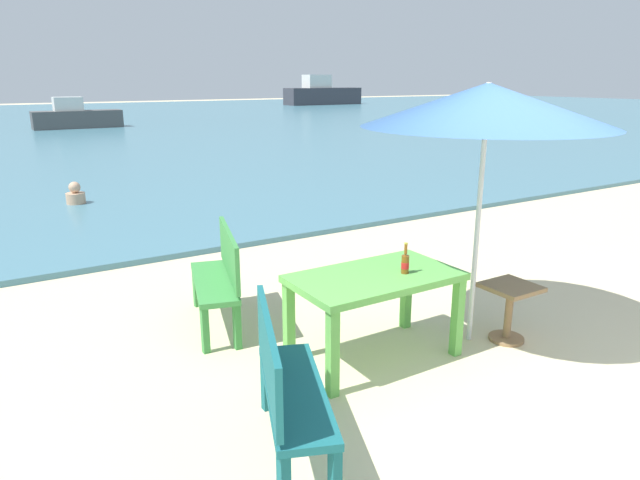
% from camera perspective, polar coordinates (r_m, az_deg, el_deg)
% --- Properties ---
extents(ground_plane, '(120.00, 120.00, 0.00)m').
position_cam_1_polar(ground_plane, '(4.82, 24.73, -14.62)').
color(ground_plane, beige).
extents(sea_water, '(120.00, 50.00, 0.08)m').
position_cam_1_polar(sea_water, '(32.44, -25.57, 10.39)').
color(sea_water, teal).
rests_on(sea_water, ground_plane).
extents(picnic_table_green, '(1.40, 0.80, 0.76)m').
position_cam_1_polar(picnic_table_green, '(4.79, 5.53, -4.68)').
color(picnic_table_green, '#60B24C').
rests_on(picnic_table_green, ground_plane).
extents(beer_bottle_amber, '(0.07, 0.07, 0.26)m').
position_cam_1_polar(beer_bottle_amber, '(4.78, 8.55, -2.26)').
color(beer_bottle_amber, brown).
rests_on(beer_bottle_amber, picnic_table_green).
extents(patio_umbrella, '(2.10, 2.10, 2.30)m').
position_cam_1_polar(patio_umbrella, '(5.01, 16.44, 12.87)').
color(patio_umbrella, silver).
rests_on(patio_umbrella, ground_plane).
extents(side_table_wood, '(0.44, 0.44, 0.54)m').
position_cam_1_polar(side_table_wood, '(5.46, 18.49, -6.15)').
color(side_table_wood, olive).
rests_on(side_table_wood, ground_plane).
extents(bench_teal_center, '(0.77, 1.25, 0.95)m').
position_cam_1_polar(bench_teal_center, '(3.61, -3.64, -13.84)').
color(bench_teal_center, '#196066').
rests_on(bench_teal_center, ground_plane).
extents(bench_green_left, '(0.67, 1.25, 0.95)m').
position_cam_1_polar(bench_green_left, '(5.52, -9.96, -3.25)').
color(bench_green_left, '#3D8C42').
rests_on(bench_green_left, ground_plane).
extents(swimmer_person, '(0.34, 0.34, 0.41)m').
position_cam_1_polar(swimmer_person, '(11.51, -23.36, 4.16)').
color(swimmer_person, tan).
rests_on(swimmer_person, sea_water).
extents(boat_cargo_ship, '(6.93, 1.89, 2.52)m').
position_cam_1_polar(boat_cargo_ship, '(51.38, 0.20, 14.46)').
color(boat_cargo_ship, '#38383F').
rests_on(boat_cargo_ship, sea_water).
extents(boat_tanker, '(3.90, 1.06, 1.42)m').
position_cam_1_polar(boat_tanker, '(29.25, -23.28, 11.29)').
color(boat_tanker, '#4C4C4C').
rests_on(boat_tanker, sea_water).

